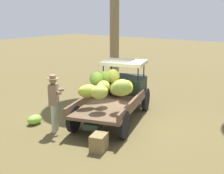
% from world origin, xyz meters
% --- Properties ---
extents(ground_plane, '(60.00, 60.00, 0.00)m').
position_xyz_m(ground_plane, '(0.00, 0.00, 0.00)').
color(ground_plane, brown).
extents(truck, '(4.66, 2.77, 1.85)m').
position_xyz_m(truck, '(0.59, 0.37, 0.96)').
color(truck, black).
rests_on(truck, ground).
extents(farmer, '(0.58, 0.55, 1.78)m').
position_xyz_m(farmer, '(-1.67, 1.08, 1.01)').
color(farmer, '#B2BB9A').
rests_on(farmer, ground).
extents(wooden_crate, '(0.59, 0.50, 0.45)m').
position_xyz_m(wooden_crate, '(-1.92, -0.84, 0.23)').
color(wooden_crate, olive).
rests_on(wooden_crate, ground).
extents(loose_banana_bunch, '(0.59, 0.44, 0.32)m').
position_xyz_m(loose_banana_bunch, '(-1.65, 2.08, 0.15)').
color(loose_banana_bunch, '#87C33F').
rests_on(loose_banana_bunch, ground).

